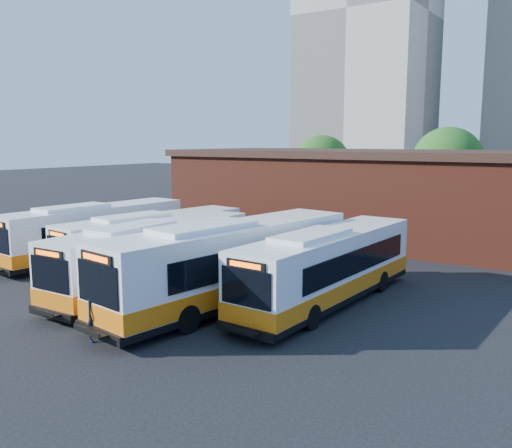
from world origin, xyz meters
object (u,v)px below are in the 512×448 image
Objects in this scene: bus_midwest at (155,259)px; transit_worker at (94,314)px; bus_farwest at (95,234)px; bus_mideast at (232,267)px; bus_west at (154,244)px; bus_east at (328,269)px.

transit_worker is (2.94, -6.08, -0.53)m from bus_midwest.
bus_farwest reaches higher than transit_worker.
bus_midwest is 4.42m from bus_mideast.
bus_mideast is (7.47, -2.87, 0.24)m from bus_west.
bus_west is 8.00m from bus_mideast.
bus_mideast is 7.02× the size of transit_worker.
bus_west is 10.87m from bus_east.
bus_east is (3.39, 2.47, -0.17)m from bus_mideast.
bus_midwest is at bearing -159.06° from bus_east.
bus_mideast is (12.37, -2.87, 0.16)m from bus_farwest.
bus_farwest is at bearing 40.77° from transit_worker.
transit_worker is at bearing -48.82° from bus_west.
bus_mideast is at bearing -9.28° from bus_farwest.
bus_mideast is at bearing -22.70° from transit_worker.
bus_east is (7.81, 2.61, 0.00)m from bus_midwest.
bus_farwest reaches higher than bus_east.
bus_mideast is at bearing -141.49° from bus_east.
bus_mideast reaches higher than bus_east.
bus_west is 0.96× the size of bus_midwest.
bus_midwest is 8.23m from bus_east.
bus_west is (4.91, 0.00, -0.08)m from bus_farwest.
transit_worker is (10.90, -9.09, -0.54)m from bus_farwest.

